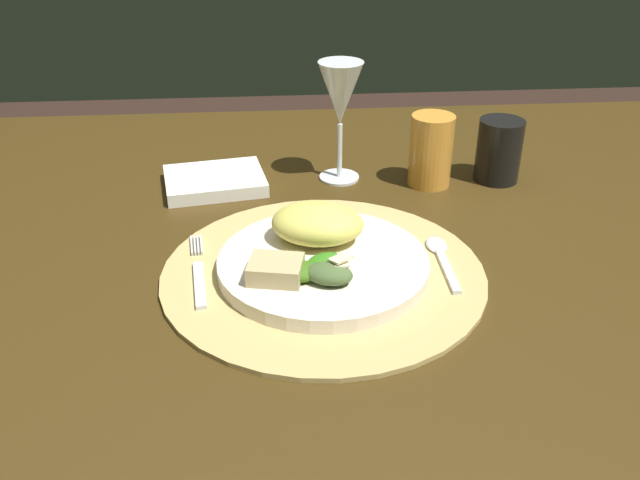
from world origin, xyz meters
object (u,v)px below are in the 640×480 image
Objects in this scene: dinner_plate at (323,264)px; dining_table at (350,331)px; amber_tumbler at (431,151)px; napkin at (215,181)px; spoon at (440,253)px; dark_tumbler at (499,150)px; fork at (199,273)px; wine_glass at (343,97)px.

dining_table is at bearing 64.53° from dinner_plate.
napkin is at bearing 177.56° from amber_tumbler.
spoon is 1.21× the size of amber_tumbler.
napkin is at bearing 118.61° from dinner_plate.
dark_tumbler is at bearing -0.87° from napkin.
spoon is 0.27m from dark_tumbler.
dining_table is at bearing -147.35° from dark_tumbler.
spoon is at bearing -98.79° from amber_tumbler.
dark_tumbler reaches higher than dining_table.
fork is 1.51× the size of amber_tumbler.
fork is at bearing -149.99° from dark_tumbler.
dark_tumbler is at bearing 32.65° from dining_table.
dining_table is 8.28× the size of fork.
dinner_plate is 0.31m from amber_tumbler.
dinner_plate is at bearing -126.30° from amber_tumbler.
wine_glass reaches higher than napkin.
wine_glass is 1.68× the size of amber_tumbler.
dark_tumbler is (0.43, -0.01, 0.04)m from napkin.
dark_tumbler is (0.11, 0.01, -0.01)m from amber_tumbler.
amber_tumbler is at bearing 36.60° from fork.
dining_table is 5.38× the size of dinner_plate.
wine_glass is (0.05, 0.28, 0.11)m from dinner_plate.
dinner_plate is 2.32× the size of amber_tumbler.
dark_tumbler reaches higher than dinner_plate.
napkin is at bearing 140.82° from spoon.
napkin reaches higher than fork.
amber_tumbler is (0.18, 0.25, 0.04)m from dinner_plate.
dark_tumbler is (0.44, 0.25, 0.04)m from fork.
fork is at bearing -143.40° from amber_tumbler.
amber_tumbler is at bearing -12.87° from wine_glass.
dinner_plate reaches higher than dining_table.
fork is 0.26m from napkin.
dark_tumbler reaches higher than fork.
fork is at bearing -153.43° from dining_table.
spoon is 0.72× the size of wine_glass.
dining_table is 10.33× the size of spoon.
dinner_plate is 1.54× the size of fork.
amber_tumbler reaches higher than spoon.
spoon is at bearing -39.18° from napkin.
dinner_plate is 0.30m from wine_glass.
fork is at bearing -91.10° from napkin.
wine_glass is (0.19, 0.02, 0.12)m from napkin.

